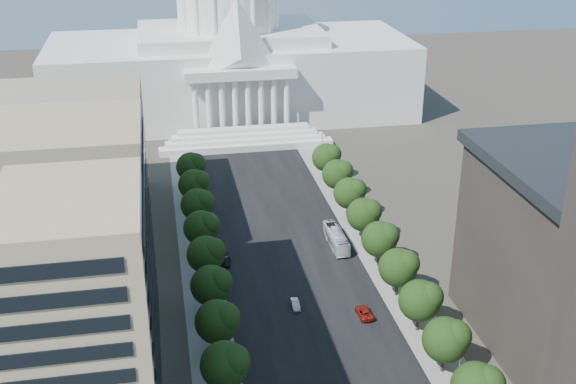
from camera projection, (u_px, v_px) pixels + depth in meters
road_asphalt at (279, 234)px, 165.16m from camera, size 30.00×260.00×0.01m
sidewalk_left at (196, 241)px, 161.97m from camera, size 8.00×260.00×0.02m
sidewalk_right at (359, 227)px, 168.35m from camera, size 8.00×260.00×0.02m
capitol at (230, 55)px, 242.48m from camera, size 120.00×56.00×73.00m
office_block_left at (13, 286)px, 105.86m from camera, size 40.00×52.00×40.00m
office_block_left_far at (58, 172)px, 160.06m from camera, size 38.00×52.00×30.00m
tree_l_c at (227, 364)px, 110.84m from camera, size 7.79×7.60×9.97m
tree_l_d at (219, 321)px, 121.63m from camera, size 7.79×7.60×9.97m
tree_l_e at (213, 284)px, 132.43m from camera, size 7.79×7.60×9.97m
tree_l_f at (207, 253)px, 143.23m from camera, size 7.79×7.60×9.97m
tree_l_g at (203, 227)px, 154.03m from camera, size 7.79×7.60×9.97m
tree_l_h at (199, 204)px, 164.82m from camera, size 7.79×7.60×9.97m
tree_l_i at (195, 184)px, 175.62m from camera, size 7.79×7.60×9.97m
tree_l_j at (192, 166)px, 186.42m from camera, size 7.79×7.60×9.97m
tree_r_c at (448, 339)px, 116.88m from camera, size 7.79×7.60×9.97m
tree_r_d at (422, 300)px, 127.68m from camera, size 7.79×7.60×9.97m
tree_r_e at (400, 266)px, 138.47m from camera, size 7.79×7.60×9.97m
tree_r_f at (381, 238)px, 149.27m from camera, size 7.79×7.60×9.97m
tree_r_g at (365, 214)px, 160.07m from camera, size 7.79×7.60×9.97m
tree_r_h at (351, 192)px, 170.87m from camera, size 7.79×7.60×9.97m
tree_r_i at (338, 173)px, 181.66m from camera, size 7.79×7.60×9.97m
tree_r_j at (327, 157)px, 192.46m from camera, size 7.79×7.60×9.97m
streetlight_b at (459, 344)px, 116.67m from camera, size 2.61×0.44×9.00m
streetlight_c at (407, 268)px, 139.17m from camera, size 2.61×0.44×9.00m
streetlight_d at (370, 213)px, 161.66m from camera, size 2.61×0.44×9.00m
streetlight_e at (342, 172)px, 184.15m from camera, size 2.61×0.44×9.00m
streetlight_f at (320, 140)px, 206.65m from camera, size 2.61×0.44×9.00m
car_silver at (295, 304)px, 136.85m from camera, size 1.50×4.10×1.34m
car_red at (364, 313)px, 134.15m from camera, size 2.64×5.42×1.49m
car_dark_b at (226, 261)px, 152.08m from camera, size 2.53×4.96×1.38m
city_bus at (336, 238)px, 159.27m from camera, size 3.16×13.12×3.65m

